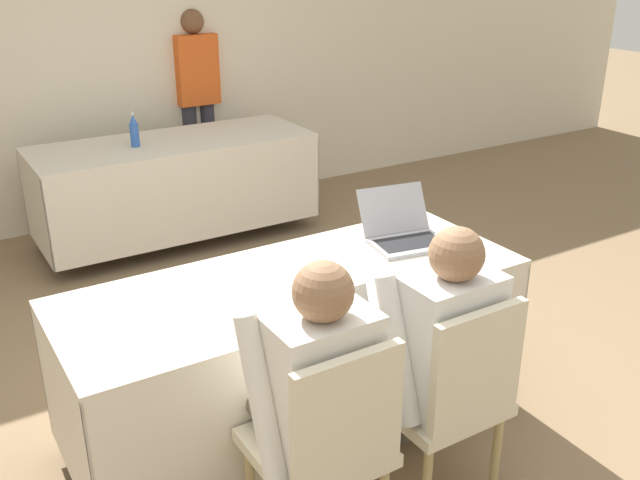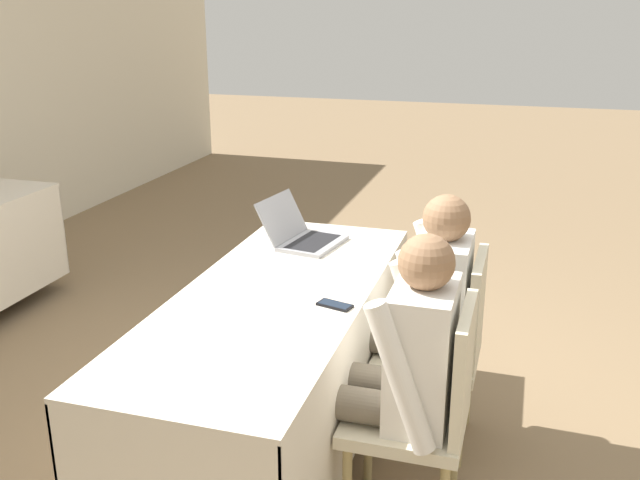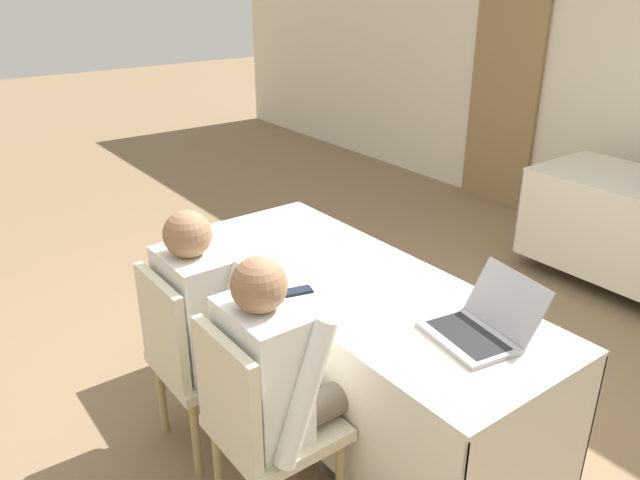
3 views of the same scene
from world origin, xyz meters
TOP-DOWN VIEW (x-y plane):
  - ground_plane at (0.00, 0.00)m, footprint 24.00×24.00m
  - curtain_panel at (-1.63, 3.08)m, footprint 0.72×0.04m
  - conference_table_near at (0.00, 0.00)m, footprint 1.99×0.77m
  - laptop at (0.64, 0.08)m, footprint 0.40×0.41m
  - cell_phone at (-0.07, -0.28)m, footprint 0.10×0.15m
  - paper_beside_laptop at (-0.18, 0.01)m, footprint 0.32×0.36m
  - chair_near_left at (-0.28, -0.69)m, footprint 0.44×0.44m
  - chair_near_right at (0.28, -0.69)m, footprint 0.44×0.44m
  - person_checkered_shirt at (-0.28, -0.59)m, footprint 0.50×0.52m
  - person_white_shirt at (0.28, -0.59)m, footprint 0.50×0.52m

SIDE VIEW (x-z plane):
  - ground_plane at x=0.00m, z-range 0.00..0.00m
  - chair_near_left at x=-0.28m, z-range 0.05..0.95m
  - chair_near_right at x=0.28m, z-range 0.05..0.95m
  - conference_table_near at x=0.00m, z-range 0.20..0.95m
  - person_checkered_shirt at x=-0.28m, z-range 0.08..1.24m
  - person_white_shirt at x=0.28m, z-range 0.08..1.24m
  - paper_beside_laptop at x=-0.18m, z-range 0.76..0.76m
  - cell_phone at x=-0.07m, z-range 0.76..0.77m
  - laptop at x=0.64m, z-range 0.69..0.92m
  - curtain_panel at x=-1.63m, z-range 0.00..2.65m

